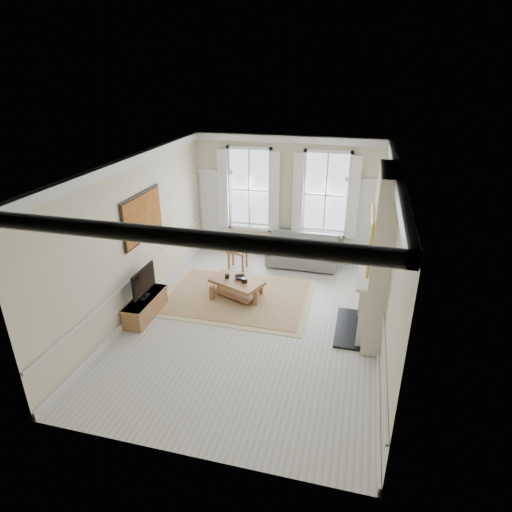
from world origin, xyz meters
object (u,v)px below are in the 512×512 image
(side_table, at_px, (238,253))
(coffee_table, at_px, (237,283))
(sofa, at_px, (302,253))
(tv_stand, at_px, (146,307))

(side_table, xyz_separation_m, coffee_table, (0.42, -1.52, -0.09))
(sofa, height_order, tv_stand, sofa)
(sofa, height_order, side_table, sofa)
(sofa, distance_m, tv_stand, 4.54)
(sofa, xyz_separation_m, coffee_table, (-1.21, -2.20, 0.01))
(side_table, relative_size, coffee_table, 0.41)
(sofa, distance_m, coffee_table, 2.51)
(side_table, bearing_deg, coffee_table, -74.35)
(side_table, height_order, tv_stand, side_table)
(side_table, height_order, coffee_table, side_table)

